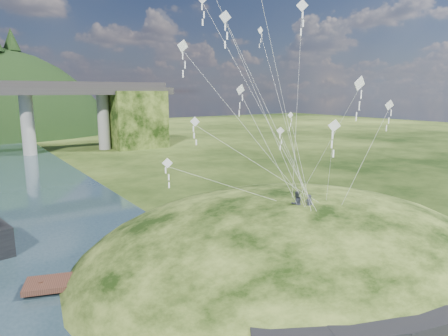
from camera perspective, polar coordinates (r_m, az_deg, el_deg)
ground at (r=26.96m, az=0.08°, el=-17.79°), size 320.00×320.00×0.00m
grass_hill at (r=33.56m, az=9.85°, el=-14.76°), size 36.00×32.00×13.00m
footpath at (r=25.37m, az=28.56°, el=-15.86°), size 22.29×5.84×0.83m
wooden_dock at (r=29.37m, az=-12.36°, el=-14.54°), size 14.33×6.67×1.03m
kite_flyers at (r=29.22m, az=10.73°, el=-3.36°), size 1.35×1.39×1.86m
kite_swarm at (r=29.08m, az=5.64°, el=14.61°), size 17.97×16.06×17.04m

